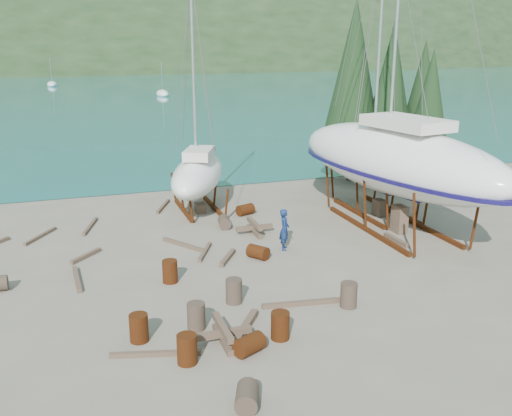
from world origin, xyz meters
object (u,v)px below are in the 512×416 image
object	(u,v)px
small_sailboat_shore	(198,174)
worker	(284,229)
large_sailboat_near	(396,159)
large_sailboat_far	(378,166)

from	to	relation	value
small_sailboat_shore	worker	size ratio (longest dim) A/B	6.64
large_sailboat_near	worker	xyz separation A→B (m)	(-6.08, -1.08, -2.54)
large_sailboat_far	small_sailboat_shore	xyz separation A→B (m)	(-8.82, 3.51, -0.54)
large_sailboat_far	worker	bearing A→B (deg)	-155.69
large_sailboat_near	worker	bearing A→B (deg)	-179.72
large_sailboat_near	small_sailboat_shore	world-z (taller)	large_sailboat_near
small_sailboat_shore	worker	distance (m)	7.55
worker	small_sailboat_shore	bearing A→B (deg)	38.08
small_sailboat_shore	worker	world-z (taller)	small_sailboat_shore
large_sailboat_far	worker	xyz separation A→B (m)	(-6.65, -3.63, -1.64)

